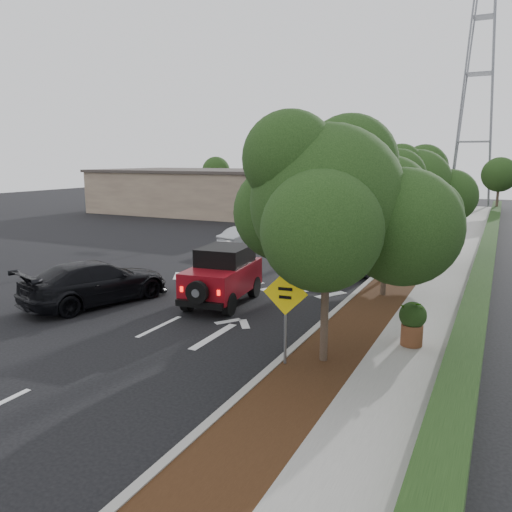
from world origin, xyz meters
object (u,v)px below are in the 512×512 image
Objects in this scene: red_jeep at (224,274)px; silver_suv_ahead at (354,252)px; black_suv_oncoming at (96,282)px; speed_hump_sign at (285,305)px.

silver_suv_ahead is at bearing 64.38° from red_jeep.
red_jeep is 0.74× the size of silver_suv_ahead.
black_suv_oncoming is (-4.15, -2.18, -0.26)m from red_jeep.
speed_hump_sign is (4.32, -4.47, 0.62)m from red_jeep.
speed_hump_sign is at bearing -52.40° from red_jeep.
black_suv_oncoming is 2.25× the size of speed_hump_sign.
black_suv_oncoming reaches higher than silver_suv_ahead.
red_jeep reaches higher than black_suv_oncoming.
speed_hump_sign reaches higher than red_jeep.
speed_hump_sign is at bearing -178.30° from black_suv_oncoming.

